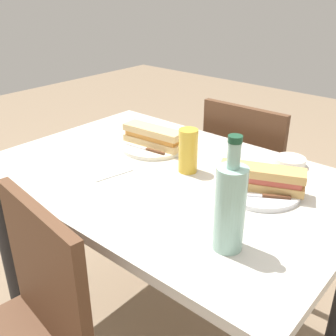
# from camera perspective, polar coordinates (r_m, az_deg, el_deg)

# --- Properties ---
(ground_plane) EXTENTS (8.00, 8.00, 0.00)m
(ground_plane) POSITION_cam_1_polar(r_m,az_deg,el_deg) (1.78, 0.00, -22.90)
(ground_plane) COLOR #8C755B
(dining_table) EXTENTS (1.19, 0.80, 0.75)m
(dining_table) POSITION_cam_1_polar(r_m,az_deg,el_deg) (1.37, 0.00, -5.06)
(dining_table) COLOR beige
(dining_table) RESTS_ON ground
(chair_near) EXTENTS (0.41, 0.41, 0.86)m
(chair_near) POSITION_cam_1_polar(r_m,az_deg,el_deg) (1.88, 11.57, -1.45)
(chair_near) COLOR brown
(chair_near) RESTS_ON ground
(plate_near) EXTENTS (0.24, 0.24, 0.01)m
(plate_near) POSITION_cam_1_polar(r_m,az_deg,el_deg) (1.51, -2.11, 3.10)
(plate_near) COLOR silver
(plate_near) RESTS_ON dining_table
(baguette_sandwich_near) EXTENTS (0.25, 0.09, 0.07)m
(baguette_sandwich_near) POSITION_cam_1_polar(r_m,az_deg,el_deg) (1.49, -2.13, 4.57)
(baguette_sandwich_near) COLOR #DBB77A
(baguette_sandwich_near) RESTS_ON plate_near
(knife_near) EXTENTS (0.18, 0.03, 0.01)m
(knife_near) POSITION_cam_1_polar(r_m,az_deg,el_deg) (1.46, -3.07, 2.72)
(knife_near) COLOR silver
(knife_near) RESTS_ON plate_near
(plate_far) EXTENTS (0.24, 0.24, 0.01)m
(plate_far) POSITION_cam_1_polar(r_m,az_deg,el_deg) (1.23, 13.09, -3.10)
(plate_far) COLOR white
(plate_far) RESTS_ON dining_table
(baguette_sandwich_far) EXTENTS (0.26, 0.16, 0.07)m
(baguette_sandwich_far) POSITION_cam_1_polar(r_m,az_deg,el_deg) (1.21, 13.28, -1.38)
(baguette_sandwich_far) COLOR tan
(baguette_sandwich_far) RESTS_ON plate_far
(knife_far) EXTENTS (0.16, 0.10, 0.01)m
(knife_far) POSITION_cam_1_polar(r_m,az_deg,el_deg) (1.18, 13.43, -3.89)
(knife_far) COLOR silver
(knife_far) RESTS_ON plate_far
(water_bottle) EXTENTS (0.07, 0.07, 0.29)m
(water_bottle) POSITION_cam_1_polar(r_m,az_deg,el_deg) (0.92, 8.88, -5.45)
(water_bottle) COLOR #99C6B7
(water_bottle) RESTS_ON dining_table
(beer_glass) EXTENTS (0.06, 0.06, 0.15)m
(beer_glass) POSITION_cam_1_polar(r_m,az_deg,el_deg) (1.30, 2.90, 2.49)
(beer_glass) COLOR gold
(beer_glass) RESTS_ON dining_table
(olive_bowl) EXTENTS (0.10, 0.10, 0.03)m
(olive_bowl) POSITION_cam_1_polar(r_m,az_deg,el_deg) (1.42, 17.11, 0.86)
(olive_bowl) COLOR silver
(olive_bowl) RESTS_ON dining_table
(paper_napkin) EXTENTS (0.17, 0.17, 0.00)m
(paper_napkin) POSITION_cam_1_polar(r_m,az_deg,el_deg) (1.36, -9.12, -0.07)
(paper_napkin) COLOR white
(paper_napkin) RESTS_ON dining_table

